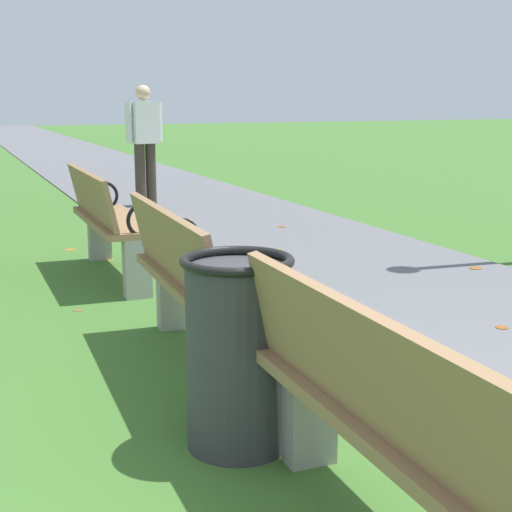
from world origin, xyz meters
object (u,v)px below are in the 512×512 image
object	(u,v)px
park_bench_1	(399,425)
park_bench_3	(109,220)
park_bench_2	(196,282)
trash_bin	(238,352)
pedestrian_walking	(144,139)

from	to	relation	value
park_bench_1	park_bench_3	size ratio (longest dim) A/B	1.00
park_bench_2	trash_bin	xyz separation A→B (m)	(-0.15, -1.00, -0.06)
park_bench_3	trash_bin	bearing A→B (deg)	-92.54
park_bench_2	park_bench_3	world-z (taller)	same
pedestrian_walking	park_bench_1	bearing A→B (deg)	-99.09
park_bench_2	trash_bin	bearing A→B (deg)	-98.36
park_bench_1	pedestrian_walking	world-z (taller)	pedestrian_walking
park_bench_1	pedestrian_walking	xyz separation A→B (m)	(1.31, 8.20, 0.44)
park_bench_3	pedestrian_walking	distance (m)	4.12
park_bench_1	park_bench_3	world-z (taller)	same
pedestrian_walking	trash_bin	xyz separation A→B (m)	(-1.46, -7.20, -0.50)
park_bench_2	park_bench_3	distance (m)	2.32
park_bench_2	park_bench_1	bearing A→B (deg)	-90.00
park_bench_1	pedestrian_walking	size ratio (longest dim) A/B	0.99
park_bench_1	park_bench_2	bearing A→B (deg)	90.00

